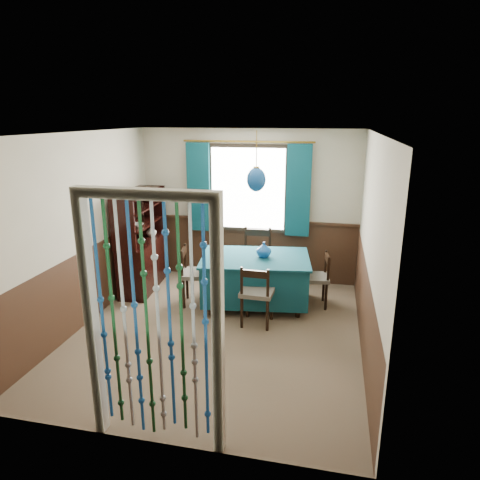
% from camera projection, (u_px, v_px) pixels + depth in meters
% --- Properties ---
extents(floor, '(4.00, 4.00, 0.00)m').
position_uv_depth(floor, '(218.00, 332.00, 5.53)').
color(floor, brown).
rests_on(floor, ground).
extents(ceiling, '(4.00, 4.00, 0.00)m').
position_uv_depth(ceiling, '(215.00, 133.00, 4.83)').
color(ceiling, silver).
rests_on(ceiling, ground).
extents(wall_back, '(3.60, 0.00, 3.60)m').
position_uv_depth(wall_back, '(248.00, 206.00, 7.06)').
color(wall_back, '#BEB49B').
rests_on(wall_back, ground).
extents(wall_front, '(3.60, 0.00, 3.60)m').
position_uv_depth(wall_front, '(148.00, 309.00, 3.31)').
color(wall_front, '#BEB49B').
rests_on(wall_front, ground).
extents(wall_left, '(0.00, 4.00, 4.00)m').
position_uv_depth(wall_left, '(83.00, 231.00, 5.55)').
color(wall_left, '#BEB49B').
rests_on(wall_left, ground).
extents(wall_right, '(0.00, 4.00, 4.00)m').
position_uv_depth(wall_right, '(371.00, 248.00, 4.82)').
color(wall_right, '#BEB49B').
rests_on(wall_right, ground).
extents(wainscot_back, '(3.60, 0.00, 3.60)m').
position_uv_depth(wainscot_back, '(248.00, 250.00, 7.26)').
color(wainscot_back, '#392215').
rests_on(wainscot_back, ground).
extents(wainscot_front, '(3.60, 0.00, 3.60)m').
position_uv_depth(wainscot_front, '(155.00, 391.00, 3.53)').
color(wainscot_front, '#392215').
rests_on(wainscot_front, ground).
extents(wainscot_left, '(0.00, 4.00, 4.00)m').
position_uv_depth(wainscot_left, '(90.00, 285.00, 5.76)').
color(wainscot_left, '#392215').
rests_on(wainscot_left, ground).
extents(wainscot_right, '(0.00, 4.00, 4.00)m').
position_uv_depth(wainscot_right, '(364.00, 309.00, 5.03)').
color(wainscot_right, '#392215').
rests_on(wainscot_right, ground).
extents(window, '(1.32, 0.12, 1.42)m').
position_uv_depth(window, '(248.00, 189.00, 6.93)').
color(window, black).
rests_on(window, wall_back).
extents(doorway, '(1.16, 0.12, 2.18)m').
position_uv_depth(doorway, '(153.00, 329.00, 3.42)').
color(doorway, silver).
rests_on(doorway, ground).
extents(dining_table, '(1.67, 1.27, 0.74)m').
position_uv_depth(dining_table, '(255.00, 277.00, 6.22)').
color(dining_table, '#0D3D47').
rests_on(dining_table, floor).
extents(chair_near, '(0.43, 0.41, 0.85)m').
position_uv_depth(chair_near, '(257.00, 293.00, 5.60)').
color(chair_near, black).
rests_on(chair_near, floor).
extents(chair_far, '(0.49, 0.47, 0.96)m').
position_uv_depth(chair_far, '(256.00, 257.00, 6.85)').
color(chair_far, black).
rests_on(chair_far, floor).
extents(chair_left, '(0.49, 0.50, 0.87)m').
position_uv_depth(chair_left, '(194.00, 274.00, 6.25)').
color(chair_left, black).
rests_on(chair_left, floor).
extents(chair_right, '(0.43, 0.45, 0.80)m').
position_uv_depth(chair_right, '(317.00, 278.00, 6.19)').
color(chair_right, black).
rests_on(chair_right, floor).
extents(sideboard, '(0.52, 1.24, 1.58)m').
position_uv_depth(sideboard, '(142.00, 255.00, 6.81)').
color(sideboard, black).
rests_on(sideboard, floor).
extents(pendant_lamp, '(0.27, 0.27, 0.81)m').
position_uv_depth(pendant_lamp, '(256.00, 179.00, 5.82)').
color(pendant_lamp, olive).
rests_on(pendant_lamp, ceiling).
extents(vase_table, '(0.20, 0.20, 0.20)m').
position_uv_depth(vase_table, '(264.00, 250.00, 6.10)').
color(vase_table, navy).
rests_on(vase_table, dining_table).
extents(bowl_shelf, '(0.26, 0.26, 0.05)m').
position_uv_depth(bowl_shelf, '(137.00, 225.00, 6.44)').
color(bowl_shelf, beige).
rests_on(bowl_shelf, sideboard).
extents(vase_sideboard, '(0.22, 0.22, 0.19)m').
position_uv_depth(vase_sideboard, '(151.00, 231.00, 6.98)').
color(vase_sideboard, beige).
rests_on(vase_sideboard, sideboard).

